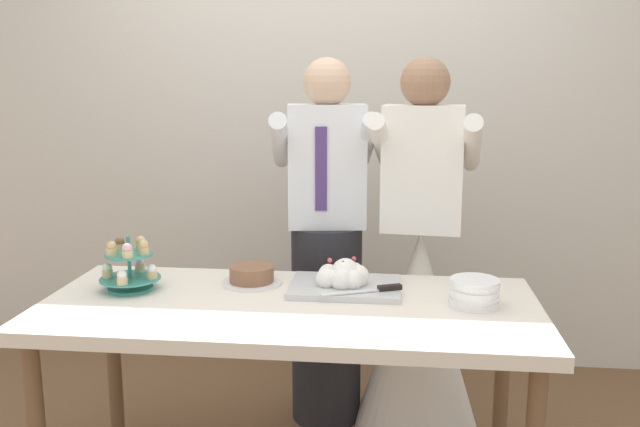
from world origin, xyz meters
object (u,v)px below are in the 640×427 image
dessert_table (289,322)px  round_cake (252,276)px  main_cake_tray (345,280)px  plate_stack (474,292)px  cupcake_stand (130,268)px  person_groom (326,263)px  person_bride (419,304)px

dessert_table → round_cake: bearing=131.0°
main_cake_tray → plate_stack: size_ratio=2.35×
cupcake_stand → round_cake: cupcake_stand is taller
cupcake_stand → person_groom: bearing=39.1°
main_cake_tray → person_bride: (0.30, 0.43, -0.23)m
main_cake_tray → round_cake: (-0.37, 0.04, -0.01)m
round_cake → dessert_table: bearing=-49.0°
cupcake_stand → main_cake_tray: size_ratio=0.54×
main_cake_tray → person_bride: person_bride is taller
person_groom → person_bride: size_ratio=1.00×
dessert_table → cupcake_stand: 0.65m
dessert_table → main_cake_tray: size_ratio=4.23×
dessert_table → round_cake: round_cake is taller
plate_stack → person_groom: bearing=134.0°
dessert_table → round_cake: size_ratio=7.50×
round_cake → plate_stack: bearing=-11.7°
main_cake_tray → person_bride: 0.57m
cupcake_stand → main_cake_tray: 0.82m
cupcake_stand → person_groom: person_groom is taller
person_groom → main_cake_tray: bearing=-75.9°
round_cake → person_bride: person_bride is taller
person_bride → dessert_table: bearing=-129.1°
plate_stack → person_bride: 0.64m
dessert_table → plate_stack: bearing=3.1°
person_groom → plate_stack: bearing=-46.0°
plate_stack → person_bride: person_bride is taller
cupcake_stand → round_cake: (0.44, 0.13, -0.06)m
dessert_table → cupcake_stand: cupcake_stand is taller
plate_stack → dessert_table: bearing=-176.9°
plate_stack → person_bride: size_ratio=0.11×
main_cake_tray → dessert_table: bearing=-138.3°
round_cake → person_bride: (0.67, 0.39, -0.22)m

